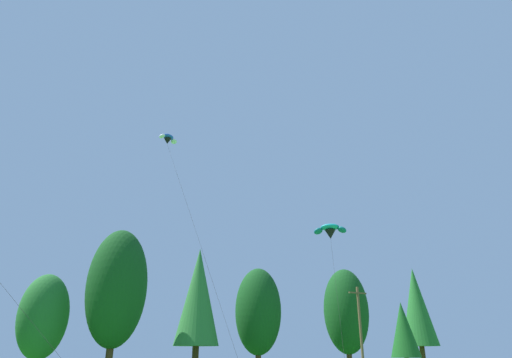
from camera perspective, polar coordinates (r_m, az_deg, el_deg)
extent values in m
ellipsoid|color=#236628|center=(46.63, -25.54, -15.52)|extent=(4.39, 4.39, 7.54)
ellipsoid|color=#144719|center=(45.28, -17.35, -13.04)|extent=(5.58, 5.58, 10.99)
cone|color=#2D7033|center=(46.56, -7.41, -14.54)|extent=(4.42, 4.42, 9.49)
ellipsoid|color=#144719|center=(49.30, 0.28, -16.48)|extent=(4.86, 4.86, 8.90)
ellipsoid|color=#144719|center=(53.18, 11.43, -16.16)|extent=(4.97, 4.97, 9.22)
cone|color=#19561E|center=(58.58, 18.31, -17.76)|extent=(3.47, 3.47, 6.28)
cone|color=#236628|center=(65.97, 19.83, -15.01)|extent=(4.61, 4.61, 10.12)
cylinder|color=brown|center=(47.76, 13.25, -18.65)|extent=(0.26, 0.26, 9.02)
cube|color=brown|center=(48.07, 12.85, -14.00)|extent=(2.20, 0.14, 0.14)
ellipsoid|color=blue|center=(45.80, -11.15, 5.31)|extent=(1.44, 1.23, 0.53)
ellipsoid|color=white|center=(46.14, -10.45, 4.75)|extent=(0.87, 0.88, 0.66)
ellipsoid|color=white|center=(45.28, -11.91, 5.39)|extent=(0.83, 0.83, 0.66)
cone|color=black|center=(45.64, -11.26, 4.75)|extent=(0.90, 0.90, 0.59)
cylinder|color=black|center=(34.75, -7.84, -6.16)|extent=(0.96, 16.16, 20.98)
ellipsoid|color=teal|center=(44.72, 9.42, -6.10)|extent=(2.12, 2.06, 0.78)
ellipsoid|color=#0F666B|center=(44.58, 10.92, -6.38)|extent=(1.33, 1.26, 0.97)
ellipsoid|color=#0F666B|center=(44.74, 7.97, -6.61)|extent=(1.29, 1.33, 0.97)
cone|color=black|center=(44.65, 9.48, -7.01)|extent=(1.46, 1.46, 0.89)
cylinder|color=black|center=(34.34, 10.23, -13.58)|extent=(10.95, 14.96, 11.91)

